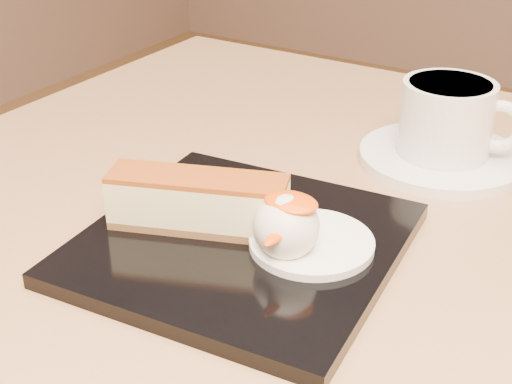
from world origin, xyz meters
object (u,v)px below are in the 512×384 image
Objects in this scene: ice_cream_scoop at (286,226)px; cheesecake at (198,202)px; saucer at (441,157)px; coffee_cup at (449,117)px; dessert_plate at (242,243)px.

cheesecake is at bearing 180.00° from ice_cream_scoop.
coffee_cup is (0.00, 0.00, 0.04)m from saucer.
ice_cream_scoop reaches higher than saucer.
cheesecake is 0.26m from saucer.
ice_cream_scoop is 0.23m from coffee_cup.
coffee_cup is (0.08, 0.22, 0.04)m from dessert_plate.
saucer is (0.11, 0.23, -0.03)m from cheesecake.
ice_cream_scoop is at bearing -98.87° from saucer.
saucer is at bearing 71.29° from dessert_plate.
cheesecake is (-0.04, -0.00, 0.03)m from dessert_plate.
coffee_cup is at bearing 9.82° from saucer.
saucer is 0.04m from coffee_cup.
coffee_cup reaches higher than ice_cream_scoop.
coffee_cup reaches higher than saucer.
dessert_plate is at bearing -118.98° from coffee_cup.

